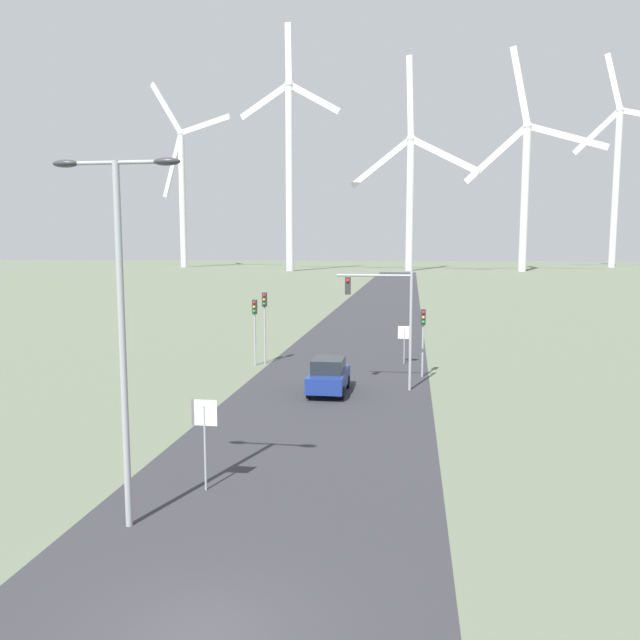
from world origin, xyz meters
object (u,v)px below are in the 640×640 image
Objects in this scene: streetlamp at (121,300)px; wind_turbine_far_right at (617,173)px; wind_turbine_left at (289,161)px; stop_sign_near at (205,427)px; traffic_light_post_near_left at (265,312)px; traffic_light_post_mid_left at (255,317)px; car_approaching at (329,376)px; wind_turbine_far_left at (182,183)px; wind_turbine_right at (525,179)px; traffic_light_post_near_right at (423,328)px; wind_turbine_center at (410,186)px; stop_sign_far at (404,338)px; traffic_light_mast_overhead at (386,307)px.

streetlamp is 227.67m from wind_turbine_far_right.
streetlamp is at bearing -80.32° from wind_turbine_left.
stop_sign_near is 225.25m from wind_turbine_far_right.
wind_turbine_far_right reaches higher than traffic_light_post_near_left.
traffic_light_post_mid_left is 8.95m from car_approaching.
wind_turbine_right is at bearing -10.66° from wind_turbine_far_left.
wind_turbine_left is at bearing 100.25° from stop_sign_near.
wind_turbine_right is at bearing -132.91° from wind_turbine_far_right.
traffic_light_post_near_right reaches higher than stop_sign_near.
car_approaching is at bearing -110.12° from wind_turbine_far_right.
traffic_light_post_mid_left is 1.01× the size of car_approaching.
streetlamp is at bearing -92.13° from wind_turbine_center.
streetlamp is 2.33× the size of traffic_light_post_mid_left.
wind_turbine_right reaches higher than stop_sign_far.
wind_turbine_far_left is 1.04× the size of wind_turbine_center.
streetlamp reaches higher than stop_sign_far.
wind_turbine_right is 53.71m from wind_turbine_far_right.
wind_turbine_left is at bearing 101.87° from car_approaching.
wind_turbine_right is at bearing -0.63° from wind_turbine_center.
streetlamp is 22.90m from traffic_light_post_mid_left.
traffic_light_post_mid_left is 0.07× the size of wind_turbine_right.
traffic_light_mast_overhead reaches higher than car_approaching.
wind_turbine_far_left is 0.91× the size of wind_turbine_left.
traffic_light_mast_overhead is at bearing -66.33° from wind_turbine_far_left.
traffic_light_post_mid_left is at bearing -168.41° from stop_sign_far.
streetlamp is 2.48× the size of traffic_light_post_near_right.
wind_turbine_center is (0.37, 157.28, 20.74)m from traffic_light_mast_overhead.
streetlamp is 2.36× the size of car_approaching.
wind_turbine_far_left is 51.17m from wind_turbine_left.
wind_turbine_center is 0.98× the size of wind_turbine_right.
wind_turbine_center is (8.25, 151.26, 21.78)m from traffic_light_post_near_left.
stop_sign_far is 0.04× the size of wind_turbine_center.
wind_turbine_right reaches higher than traffic_light_post_near_left.
traffic_light_post_near_right is at bearing -65.37° from wind_turbine_far_left.
wind_turbine_left is at bearing 100.52° from traffic_light_post_near_left.
streetlamp is 0.14× the size of wind_turbine_left.
traffic_light_mast_overhead is at bearing -32.98° from traffic_light_post_mid_left.
traffic_light_mast_overhead is 195.69m from wind_turbine_far_left.
wind_turbine_far_left is (-77.94, 177.82, 24.48)m from traffic_light_mast_overhead.
traffic_light_post_near_left is at bearing -67.82° from wind_turbine_far_left.
traffic_light_post_mid_left is 0.67× the size of traffic_light_mast_overhead.
wind_turbine_center is at bearing 88.25° from stop_sign_near.
wind_turbine_right reaches higher than car_approaching.
car_approaching is 164.18m from wind_turbine_right.
traffic_light_post_near_right is 0.06× the size of wind_turbine_center.
wind_turbine_far_right is at bearing 70.55° from stop_sign_near.
wind_turbine_center is (-0.54, 149.94, 23.42)m from stop_sign_far.
streetlamp is 0.15× the size of wind_turbine_right.
streetlamp is at bearing -101.74° from car_approaching.
stop_sign_far is 0.03× the size of wind_turbine_far_right.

